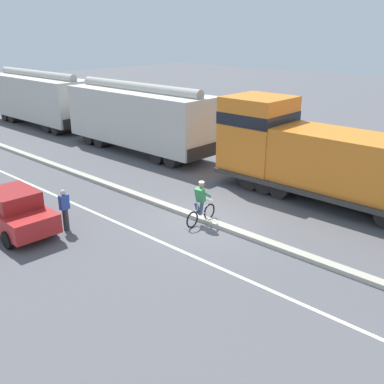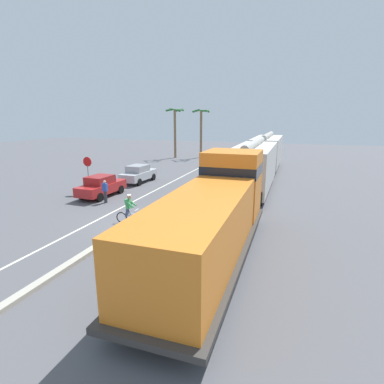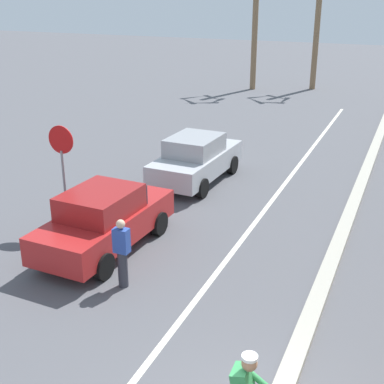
{
  "view_description": "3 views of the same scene",
  "coord_description": "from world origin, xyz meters",
  "px_view_note": "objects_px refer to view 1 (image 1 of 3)",
  "views": [
    {
      "loc": [
        -12.23,
        -10.64,
        7.2
      ],
      "look_at": [
        0.03,
        0.69,
        1.06
      ],
      "focal_mm": 42.0,
      "sensor_mm": 36.0,
      "label": 1
    },
    {
      "loc": [
        8.31,
        -14.09,
        5.86
      ],
      "look_at": [
        3.33,
        0.49,
        2.04
      ],
      "focal_mm": 28.0,
      "sensor_mm": 36.0,
      "label": 2
    },
    {
      "loc": [
        1.38,
        -5.64,
        6.27
      ],
      "look_at": [
        -3.74,
        6.35,
        1.23
      ],
      "focal_mm": 50.0,
      "sensor_mm": 36.0,
      "label": 3
    }
  ],
  "objects_px": {
    "locomotive": "(325,161)",
    "hopper_car_lead": "(139,118)",
    "parked_car_red": "(13,210)",
    "cyclist": "(201,204)",
    "hopper_car_middle": "(39,99)",
    "pedestrian_by_cars": "(65,209)"
  },
  "relations": [
    {
      "from": "locomotive",
      "to": "hopper_car_lead",
      "type": "height_order",
      "value": "locomotive"
    },
    {
      "from": "parked_car_red",
      "to": "cyclist",
      "type": "relative_size",
      "value": 2.49
    },
    {
      "from": "hopper_car_middle",
      "to": "cyclist",
      "type": "height_order",
      "value": "hopper_car_middle"
    },
    {
      "from": "cyclist",
      "to": "pedestrian_by_cars",
      "type": "height_order",
      "value": "cyclist"
    },
    {
      "from": "locomotive",
      "to": "hopper_car_lead",
      "type": "bearing_deg",
      "value": 90.0
    },
    {
      "from": "pedestrian_by_cars",
      "to": "hopper_car_lead",
      "type": "bearing_deg",
      "value": 34.98
    },
    {
      "from": "hopper_car_lead",
      "to": "cyclist",
      "type": "bearing_deg",
      "value": -119.19
    },
    {
      "from": "hopper_car_lead",
      "to": "parked_car_red",
      "type": "relative_size",
      "value": 2.48
    },
    {
      "from": "hopper_car_lead",
      "to": "parked_car_red",
      "type": "xyz_separation_m",
      "value": [
        -10.74,
        -5.17,
        -1.26
      ]
    },
    {
      "from": "locomotive",
      "to": "hopper_car_middle",
      "type": "xyz_separation_m",
      "value": [
        0.0,
        23.76,
        0.28
      ]
    },
    {
      "from": "parked_car_red",
      "to": "hopper_car_lead",
      "type": "bearing_deg",
      "value": 25.72
    },
    {
      "from": "cyclist",
      "to": "pedestrian_by_cars",
      "type": "xyz_separation_m",
      "value": [
        -3.87,
        3.32,
        0.03
      ]
    },
    {
      "from": "parked_car_red",
      "to": "locomotive",
      "type": "bearing_deg",
      "value": -33.04
    },
    {
      "from": "locomotive",
      "to": "pedestrian_by_cars",
      "type": "distance_m",
      "value": 10.98
    },
    {
      "from": "hopper_car_middle",
      "to": "pedestrian_by_cars",
      "type": "height_order",
      "value": "hopper_car_middle"
    },
    {
      "from": "locomotive",
      "to": "hopper_car_middle",
      "type": "distance_m",
      "value": 23.76
    },
    {
      "from": "hopper_car_middle",
      "to": "hopper_car_lead",
      "type": "bearing_deg",
      "value": -90.0
    },
    {
      "from": "locomotive",
      "to": "cyclist",
      "type": "xyz_separation_m",
      "value": [
        -5.54,
        2.24,
        -0.98
      ]
    },
    {
      "from": "hopper_car_middle",
      "to": "pedestrian_by_cars",
      "type": "relative_size",
      "value": 6.54
    },
    {
      "from": "hopper_car_middle",
      "to": "cyclist",
      "type": "relative_size",
      "value": 6.18
    },
    {
      "from": "locomotive",
      "to": "pedestrian_by_cars",
      "type": "bearing_deg",
      "value": 149.39
    },
    {
      "from": "locomotive",
      "to": "parked_car_red",
      "type": "distance_m",
      "value": 12.85
    }
  ]
}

